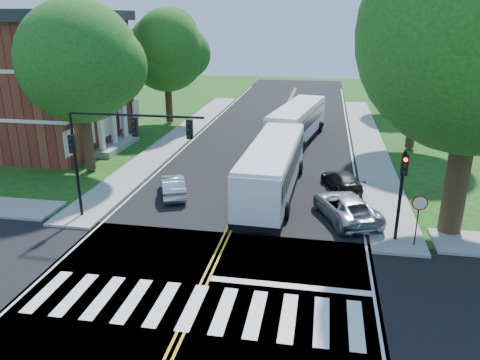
% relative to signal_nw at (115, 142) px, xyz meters
% --- Properties ---
extents(ground, '(140.00, 140.00, 0.00)m').
position_rel_signal_nw_xyz_m(ground, '(5.86, -6.43, -4.38)').
color(ground, '#1E3F0F').
rests_on(ground, ground).
extents(road, '(14.00, 96.00, 0.01)m').
position_rel_signal_nw_xyz_m(road, '(5.86, 11.57, -4.37)').
color(road, black).
rests_on(road, ground).
extents(cross_road, '(60.00, 12.00, 0.01)m').
position_rel_signal_nw_xyz_m(cross_road, '(5.86, -6.43, -4.37)').
color(cross_road, black).
rests_on(cross_road, ground).
extents(center_line, '(0.36, 70.00, 0.01)m').
position_rel_signal_nw_xyz_m(center_line, '(5.86, 15.57, -4.36)').
color(center_line, gold).
rests_on(center_line, road).
extents(edge_line_w, '(0.12, 70.00, 0.01)m').
position_rel_signal_nw_xyz_m(edge_line_w, '(-0.94, 15.57, -4.36)').
color(edge_line_w, silver).
rests_on(edge_line_w, road).
extents(edge_line_e, '(0.12, 70.00, 0.01)m').
position_rel_signal_nw_xyz_m(edge_line_e, '(12.66, 15.57, -4.36)').
color(edge_line_e, silver).
rests_on(edge_line_e, road).
extents(crosswalk, '(12.60, 3.00, 0.01)m').
position_rel_signal_nw_xyz_m(crosswalk, '(5.86, -6.93, -4.36)').
color(crosswalk, silver).
rests_on(crosswalk, road).
extents(stop_bar, '(6.60, 0.40, 0.01)m').
position_rel_signal_nw_xyz_m(stop_bar, '(9.36, -4.83, -4.36)').
color(stop_bar, silver).
rests_on(stop_bar, road).
extents(sidewalk_nw, '(2.60, 40.00, 0.15)m').
position_rel_signal_nw_xyz_m(sidewalk_nw, '(-2.44, 18.57, -4.30)').
color(sidewalk_nw, gray).
rests_on(sidewalk_nw, ground).
extents(sidewalk_ne, '(2.60, 40.00, 0.15)m').
position_rel_signal_nw_xyz_m(sidewalk_ne, '(14.16, 18.57, -4.30)').
color(sidewalk_ne, gray).
rests_on(sidewalk_ne, ground).
extents(tree_west_near, '(8.00, 8.00, 11.40)m').
position_rel_signal_nw_xyz_m(tree_west_near, '(-5.64, 7.57, 3.15)').
color(tree_west_near, '#301D13').
rests_on(tree_west_near, ground).
extents(tree_west_far, '(7.60, 7.60, 10.67)m').
position_rel_signal_nw_xyz_m(tree_west_far, '(-5.14, 23.57, 2.62)').
color(tree_west_far, '#301D13').
rests_on(tree_west_far, ground).
extents(tree_east_mid, '(8.40, 8.40, 11.93)m').
position_rel_signal_nw_xyz_m(tree_east_mid, '(17.36, 17.57, 3.48)').
color(tree_east_mid, '#301D13').
rests_on(tree_east_mid, ground).
extents(tree_east_far, '(7.20, 7.20, 10.34)m').
position_rel_signal_nw_xyz_m(tree_east_far, '(18.36, 33.57, 2.48)').
color(tree_east_far, '#301D13').
rests_on(tree_east_far, ground).
extents(brick_building, '(20.00, 13.00, 10.80)m').
position_rel_signal_nw_xyz_m(brick_building, '(-16.10, 13.57, 1.04)').
color(brick_building, maroon).
rests_on(brick_building, ground).
extents(signal_nw, '(7.15, 0.46, 5.66)m').
position_rel_signal_nw_xyz_m(signal_nw, '(0.00, 0.00, 0.00)').
color(signal_nw, black).
rests_on(signal_nw, ground).
extents(signal_ne, '(0.30, 0.46, 4.40)m').
position_rel_signal_nw_xyz_m(signal_ne, '(14.06, 0.01, -1.41)').
color(signal_ne, black).
rests_on(signal_ne, ground).
extents(stop_sign, '(0.76, 0.08, 2.53)m').
position_rel_signal_nw_xyz_m(stop_sign, '(14.86, -0.45, -2.35)').
color(stop_sign, black).
rests_on(stop_sign, ground).
extents(bus_lead, '(3.30, 12.28, 3.15)m').
position_rel_signal_nw_xyz_m(bus_lead, '(7.42, 5.55, -2.70)').
color(bus_lead, silver).
rests_on(bus_lead, road).
extents(bus_follow, '(4.59, 12.25, 3.10)m').
position_rel_signal_nw_xyz_m(bus_follow, '(8.09, 18.78, -2.73)').
color(bus_follow, silver).
rests_on(bus_follow, road).
extents(hatchback, '(2.66, 4.05, 1.26)m').
position_rel_signal_nw_xyz_m(hatchback, '(1.55, 4.06, -3.74)').
color(hatchback, silver).
rests_on(hatchback, road).
extents(suv, '(4.07, 5.64, 1.43)m').
position_rel_signal_nw_xyz_m(suv, '(11.75, 2.32, -3.65)').
color(suv, '#B2B4B9').
rests_on(suv, road).
extents(dark_sedan, '(2.92, 4.24, 1.14)m').
position_rel_signal_nw_xyz_m(dark_sedan, '(11.65, 7.09, -3.80)').
color(dark_sedan, black).
rests_on(dark_sedan, road).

